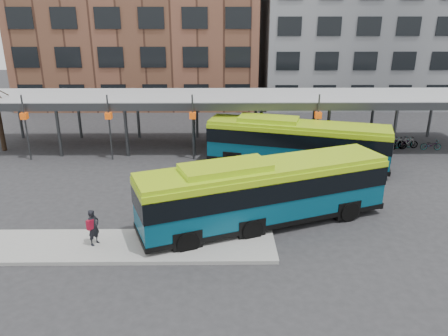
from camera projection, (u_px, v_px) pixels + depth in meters
ground at (240, 218)px, 23.24m from camera, size 120.00×120.00×0.00m
boarding_island at (125, 246)px, 20.34m from camera, size 14.00×3.00×0.18m
canopy at (233, 98)px, 33.97m from camera, size 40.00×6.53×4.80m
building_brick at (140, 4)px, 49.38m from camera, size 26.00×14.00×22.00m
building_grey at (368, 13)px, 49.99m from camera, size 24.00×14.00×20.00m
bus_front at (264, 191)px, 21.98m from camera, size 13.04×7.15×3.56m
bus_rear at (296, 142)px, 30.35m from camera, size 12.61×6.00×3.41m
pedestrian at (93, 227)px, 20.04m from camera, size 0.68×0.75×1.73m
bike_rack at (396, 143)px, 34.52m from camera, size 6.28×1.54×1.02m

